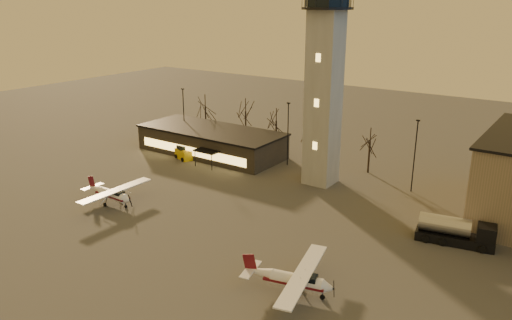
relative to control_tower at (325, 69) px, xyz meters
The scene contains 9 objects.
ground 34.15m from the control_tower, 90.00° to the right, with size 220.00×220.00×0.00m, color #3C3B38.
control_tower is the anchor object (origin of this frame).
terminal 26.24m from the control_tower, behind, with size 25.40×12.20×4.30m.
light_poles 10.97m from the control_tower, 63.48° to the left, with size 58.50×12.25×10.14m.
tree_row 19.48m from the control_tower, 146.24° to the left, with size 37.20×9.20×8.80m.
cessna_front 32.97m from the control_tower, 66.01° to the right, with size 9.16×11.47×3.16m.
cessna_rear 32.55m from the control_tower, 128.79° to the right, with size 8.59×10.86×3.01m.
fuel_truck 27.11m from the control_tower, 22.14° to the right, with size 8.34×3.79×2.99m.
service_cart 28.51m from the control_tower, behind, with size 3.87×3.09×2.18m.
Camera 1 is at (31.06, -30.87, 25.39)m, focal length 35.00 mm.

